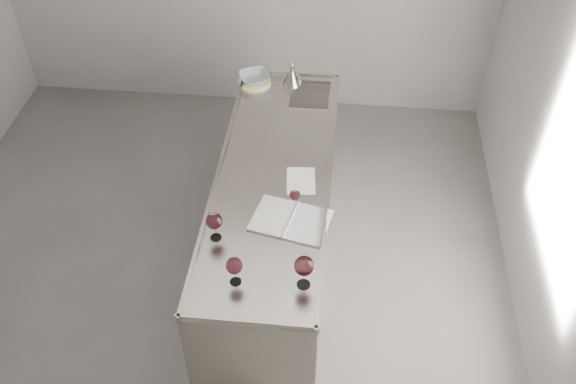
# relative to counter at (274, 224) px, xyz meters

# --- Properties ---
(room_shell) EXTENTS (4.54, 5.04, 2.84)m
(room_shell) POSITION_rel_counter_xyz_m (-0.50, -0.30, 0.93)
(room_shell) COLOR #585653
(room_shell) RESTS_ON ground
(counter) EXTENTS (0.77, 2.42, 0.97)m
(counter) POSITION_rel_counter_xyz_m (0.00, 0.00, 0.00)
(counter) COLOR gray
(counter) RESTS_ON ground
(wine_glass_left) EXTENTS (0.10, 0.10, 0.19)m
(wine_glass_left) POSITION_rel_counter_xyz_m (-0.28, -0.60, 0.61)
(wine_glass_left) COLOR white
(wine_glass_left) RESTS_ON counter
(wine_glass_middle) EXTENTS (0.10, 0.10, 0.19)m
(wine_glass_middle) POSITION_rel_counter_xyz_m (-0.10, -0.92, 0.60)
(wine_glass_middle) COLOR white
(wine_glass_middle) RESTS_ON counter
(wine_glass_right) EXTENTS (0.11, 0.11, 0.22)m
(wine_glass_right) POSITION_rel_counter_xyz_m (0.27, -0.90, 0.62)
(wine_glass_right) COLOR white
(wine_glass_right) RESTS_ON counter
(wine_glass_small) EXTENTS (0.07, 0.07, 0.14)m
(wine_glass_small) POSITION_rel_counter_xyz_m (0.17, -0.28, 0.56)
(wine_glass_small) COLOR white
(wine_glass_small) RESTS_ON counter
(notebook) EXTENTS (0.52, 0.41, 0.02)m
(notebook) POSITION_rel_counter_xyz_m (0.16, -0.41, 0.47)
(notebook) COLOR silver
(notebook) RESTS_ON counter
(loose_paper_top) EXTENTS (0.21, 0.28, 0.00)m
(loose_paper_top) POSITION_rel_counter_xyz_m (0.19, -0.04, 0.47)
(loose_paper_top) COLOR silver
(loose_paper_top) RESTS_ON counter
(trivet) EXTENTS (0.29, 0.29, 0.02)m
(trivet) POSITION_rel_counter_xyz_m (-0.28, 1.07, 0.48)
(trivet) COLOR beige
(trivet) RESTS_ON counter
(ceramic_bowl) EXTENTS (0.30, 0.30, 0.06)m
(ceramic_bowl) POSITION_rel_counter_xyz_m (-0.28, 1.07, 0.52)
(ceramic_bowl) COLOR #87989D
(ceramic_bowl) RESTS_ON trivet
(wine_funnel) EXTENTS (0.14, 0.14, 0.21)m
(wine_funnel) POSITION_rel_counter_xyz_m (0.02, 1.08, 0.53)
(wine_funnel) COLOR gray
(wine_funnel) RESTS_ON counter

